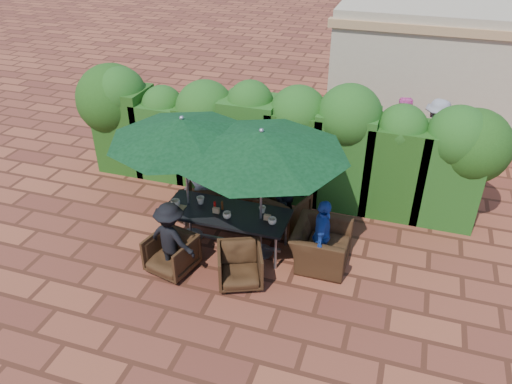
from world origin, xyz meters
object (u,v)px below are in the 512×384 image
(chair_near_left, at_px, (171,252))
(chair_end_right, at_px, (321,240))
(umbrella_left, at_px, (182,130))
(chair_far_left, at_px, (205,196))
(chair_far_right, at_px, (283,210))
(umbrella_right, at_px, (261,143))
(dining_table, at_px, (226,215))
(chair_near_right, at_px, (240,264))
(chair_far_mid, at_px, (243,201))

(chair_near_left, height_order, chair_end_right, chair_end_right)
(umbrella_left, xyz_separation_m, chair_far_left, (-0.07, 0.87, -1.86))
(chair_far_left, bearing_deg, chair_far_right, 159.16)
(umbrella_left, height_order, chair_far_left, umbrella_left)
(umbrella_left, xyz_separation_m, umbrella_right, (1.40, -0.07, 0.00))
(dining_table, bearing_deg, chair_near_right, -56.95)
(umbrella_left, height_order, chair_end_right, umbrella_left)
(dining_table, xyz_separation_m, chair_near_right, (0.55, -0.85, -0.30))
(umbrella_right, bearing_deg, chair_far_left, 147.53)
(umbrella_right, xyz_separation_m, chair_far_mid, (-0.69, 1.02, -1.85))
(chair_far_left, relative_size, chair_far_mid, 0.98)
(chair_far_right, bearing_deg, umbrella_left, 44.38)
(chair_near_left, bearing_deg, chair_near_right, 16.08)
(dining_table, height_order, chair_near_left, dining_table)
(umbrella_left, xyz_separation_m, chair_near_right, (1.31, -0.92, -1.84))
(dining_table, distance_m, umbrella_right, 1.67)
(chair_far_left, height_order, chair_far_mid, chair_far_mid)
(umbrella_right, relative_size, chair_far_right, 3.44)
(dining_table, height_order, chair_end_right, chair_end_right)
(umbrella_left, height_order, chair_near_left, umbrella_left)
(umbrella_right, relative_size, chair_near_left, 3.87)
(chair_near_left, bearing_deg, chair_far_left, 107.97)
(chair_far_mid, relative_size, chair_far_right, 0.86)
(chair_far_left, height_order, chair_near_left, chair_near_left)
(dining_table, relative_size, chair_far_right, 2.67)
(chair_near_right, bearing_deg, chair_near_left, 160.24)
(chair_near_left, distance_m, chair_end_right, 2.59)
(chair_far_right, xyz_separation_m, chair_end_right, (0.89, -0.76, 0.05))
(chair_far_right, bearing_deg, chair_end_right, 157.63)
(chair_far_right, relative_size, chair_near_right, 1.13)
(umbrella_right, xyz_separation_m, chair_near_right, (-0.09, -0.85, -1.84))
(chair_far_left, relative_size, chair_end_right, 0.66)
(umbrella_left, relative_size, chair_far_mid, 3.59)
(chair_near_left, relative_size, chair_end_right, 0.69)
(chair_far_left, relative_size, chair_near_left, 0.95)
(umbrella_left, xyz_separation_m, chair_end_right, (2.48, 0.03, -1.74))
(umbrella_right, relative_size, chair_far_mid, 4.01)
(chair_far_left, xyz_separation_m, chair_far_right, (1.66, -0.09, 0.07))
(umbrella_left, relative_size, chair_near_left, 3.46)
(chair_far_right, relative_size, chair_near_left, 1.12)
(umbrella_right, distance_m, chair_near_left, 2.44)
(chair_far_mid, xyz_separation_m, chair_far_right, (0.87, -0.16, 0.06))
(umbrella_left, distance_m, umbrella_right, 1.41)
(chair_far_mid, xyz_separation_m, chair_end_right, (1.76, -0.92, 0.11))
(chair_far_right, xyz_separation_m, chair_near_left, (-1.49, -1.77, -0.05))
(umbrella_left, bearing_deg, chair_far_right, 26.36)
(chair_far_mid, distance_m, chair_near_left, 2.03)
(dining_table, xyz_separation_m, umbrella_right, (0.65, -0.00, 1.54))
(chair_far_mid, bearing_deg, dining_table, 82.33)
(dining_table, bearing_deg, chair_far_right, 45.70)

